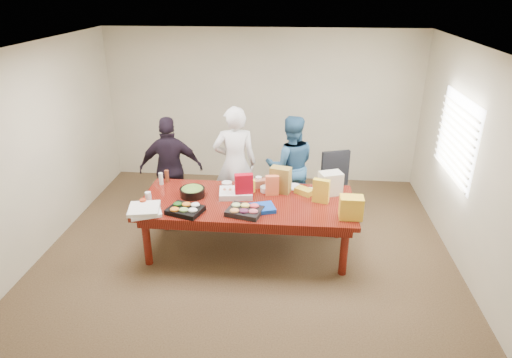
# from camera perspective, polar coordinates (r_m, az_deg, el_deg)

# --- Properties ---
(floor) EXTENTS (5.50, 5.00, 0.02)m
(floor) POSITION_cam_1_polar(r_m,az_deg,el_deg) (6.19, -1.09, -9.10)
(floor) COLOR #47301E
(floor) RESTS_ON ground
(ceiling) EXTENTS (5.50, 5.00, 0.02)m
(ceiling) POSITION_cam_1_polar(r_m,az_deg,el_deg) (5.23, -1.33, 16.73)
(ceiling) COLOR white
(ceiling) RESTS_ON wall_back
(wall_back) EXTENTS (5.50, 0.04, 2.70)m
(wall_back) POSITION_cam_1_polar(r_m,az_deg,el_deg) (7.94, 0.77, 9.25)
(wall_back) COLOR beige
(wall_back) RESTS_ON floor
(wall_front) EXTENTS (5.50, 0.04, 2.70)m
(wall_front) POSITION_cam_1_polar(r_m,az_deg,el_deg) (3.39, -5.86, -12.80)
(wall_front) COLOR beige
(wall_front) RESTS_ON floor
(wall_left) EXTENTS (0.04, 5.00, 2.70)m
(wall_left) POSITION_cam_1_polar(r_m,az_deg,el_deg) (6.46, -26.28, 3.21)
(wall_left) COLOR beige
(wall_left) RESTS_ON floor
(wall_right) EXTENTS (0.04, 5.00, 2.70)m
(wall_right) POSITION_cam_1_polar(r_m,az_deg,el_deg) (5.95, 26.17, 1.58)
(wall_right) COLOR beige
(wall_right) RESTS_ON floor
(window_panel) EXTENTS (0.03, 1.40, 1.10)m
(window_panel) POSITION_cam_1_polar(r_m,az_deg,el_deg) (6.42, 24.43, 4.87)
(window_panel) COLOR white
(window_panel) RESTS_ON wall_right
(window_blinds) EXTENTS (0.04, 1.36, 1.00)m
(window_blinds) POSITION_cam_1_polar(r_m,az_deg,el_deg) (6.41, 24.10, 4.89)
(window_blinds) COLOR beige
(window_blinds) RESTS_ON wall_right
(conference_table) EXTENTS (2.80, 1.20, 0.75)m
(conference_table) POSITION_cam_1_polar(r_m,az_deg,el_deg) (5.99, -1.11, -6.01)
(conference_table) COLOR #4C1C0F
(conference_table) RESTS_ON floor
(office_chair) EXTENTS (0.66, 0.66, 1.03)m
(office_chair) POSITION_cam_1_polar(r_m,az_deg,el_deg) (6.73, 10.11, -1.53)
(office_chair) COLOR black
(office_chair) RESTS_ON floor
(person_center) EXTENTS (0.71, 0.52, 1.78)m
(person_center) POSITION_cam_1_polar(r_m,az_deg,el_deg) (6.62, -2.72, 1.92)
(person_center) COLOR silver
(person_center) RESTS_ON floor
(person_right) EXTENTS (0.84, 0.70, 1.59)m
(person_right) POSITION_cam_1_polar(r_m,az_deg,el_deg) (6.81, 4.46, 1.71)
(person_right) COLOR #2C5982
(person_right) RESTS_ON floor
(person_left) EXTENTS (0.99, 0.54, 1.61)m
(person_left) POSITION_cam_1_polar(r_m,az_deg,el_deg) (6.78, -10.89, 1.31)
(person_left) COLOR black
(person_left) RESTS_ON floor
(veggie_tray) EXTENTS (0.49, 0.43, 0.06)m
(veggie_tray) POSITION_cam_1_polar(r_m,az_deg,el_deg) (5.58, -9.11, -3.98)
(veggie_tray) COLOR black
(veggie_tray) RESTS_ON conference_table
(fruit_tray) EXTENTS (0.49, 0.43, 0.06)m
(fruit_tray) POSITION_cam_1_polar(r_m,az_deg,el_deg) (5.48, -1.48, -4.18)
(fruit_tray) COLOR black
(fruit_tray) RESTS_ON conference_table
(sheet_cake) EXTENTS (0.48, 0.38, 0.08)m
(sheet_cake) POSITION_cam_1_polar(r_m,az_deg,el_deg) (5.94, -2.60, -1.82)
(sheet_cake) COLOR white
(sheet_cake) RESTS_ON conference_table
(salad_bowl) EXTENTS (0.36, 0.36, 0.11)m
(salad_bowl) POSITION_cam_1_polar(r_m,az_deg,el_deg) (5.98, -8.20, -1.69)
(salad_bowl) COLOR black
(salad_bowl) RESTS_ON conference_table
(chip_bag_blue) EXTENTS (0.42, 0.36, 0.05)m
(chip_bag_blue) POSITION_cam_1_polar(r_m,az_deg,el_deg) (5.56, 0.56, -3.81)
(chip_bag_blue) COLOR #1044B9
(chip_bag_blue) RESTS_ON conference_table
(chip_bag_red) EXTENTS (0.25, 0.15, 0.34)m
(chip_bag_red) POSITION_cam_1_polar(r_m,az_deg,el_deg) (5.80, -1.57, -0.97)
(chip_bag_red) COLOR #AE0518
(chip_bag_red) RESTS_ON conference_table
(chip_bag_yellow) EXTENTS (0.23, 0.14, 0.32)m
(chip_bag_yellow) POSITION_cam_1_polar(r_m,az_deg,el_deg) (5.77, 8.39, -1.53)
(chip_bag_yellow) COLOR gold
(chip_bag_yellow) RESTS_ON conference_table
(chip_bag_orange) EXTENTS (0.19, 0.11, 0.28)m
(chip_bag_orange) POSITION_cam_1_polar(r_m,az_deg,el_deg) (5.92, 2.09, -0.82)
(chip_bag_orange) COLOR #EE6F3E
(chip_bag_orange) RESTS_ON conference_table
(mayo_jar) EXTENTS (0.10, 0.10, 0.14)m
(mayo_jar) POSITION_cam_1_polar(r_m,az_deg,el_deg) (6.21, 0.34, -0.29)
(mayo_jar) COLOR white
(mayo_jar) RESTS_ON conference_table
(mustard_bottle) EXTENTS (0.07, 0.07, 0.17)m
(mustard_bottle) POSITION_cam_1_polar(r_m,az_deg,el_deg) (6.02, -0.39, -0.90)
(mustard_bottle) COLOR yellow
(mustard_bottle) RESTS_ON conference_table
(dressing_bottle) EXTENTS (0.07, 0.07, 0.18)m
(dressing_bottle) POSITION_cam_1_polar(r_m,az_deg,el_deg) (6.44, -11.42, 0.36)
(dressing_bottle) COLOR maroon
(dressing_bottle) RESTS_ON conference_table
(ranch_bottle) EXTENTS (0.06, 0.06, 0.17)m
(ranch_bottle) POSITION_cam_1_polar(r_m,az_deg,el_deg) (6.38, -12.15, 0.05)
(ranch_bottle) COLOR silver
(ranch_bottle) RESTS_ON conference_table
(banana_bunch) EXTENTS (0.28, 0.25, 0.08)m
(banana_bunch) POSITION_cam_1_polar(r_m,az_deg,el_deg) (6.01, 6.22, -1.57)
(banana_bunch) COLOR gold
(banana_bunch) RESTS_ON conference_table
(bread_loaf) EXTENTS (0.29, 0.20, 0.11)m
(bread_loaf) POSITION_cam_1_polar(r_m,az_deg,el_deg) (6.17, 0.08, -0.60)
(bread_loaf) COLOR #9F5942
(bread_loaf) RESTS_ON conference_table
(kraft_bag) EXTENTS (0.30, 0.23, 0.35)m
(kraft_bag) POSITION_cam_1_polar(r_m,az_deg,el_deg) (5.99, 3.18, -0.10)
(kraft_bag) COLOR olive
(kraft_bag) RESTS_ON conference_table
(red_cup) EXTENTS (0.09, 0.09, 0.11)m
(red_cup) POSITION_cam_1_polar(r_m,az_deg,el_deg) (5.81, -14.35, -3.05)
(red_cup) COLOR #AE3515
(red_cup) RESTS_ON conference_table
(clear_cup_a) EXTENTS (0.09, 0.09, 0.10)m
(clear_cup_a) POSITION_cam_1_polar(r_m,az_deg,el_deg) (5.99, -13.69, -2.14)
(clear_cup_a) COLOR silver
(clear_cup_a) RESTS_ON conference_table
(clear_cup_b) EXTENTS (0.09, 0.09, 0.11)m
(clear_cup_b) POSITION_cam_1_polar(r_m,az_deg,el_deg) (5.98, -13.74, -2.15)
(clear_cup_b) COLOR white
(clear_cup_b) RESTS_ON conference_table
(pizza_box_lower) EXTENTS (0.48, 0.48, 0.04)m
(pizza_box_lower) POSITION_cam_1_polar(r_m,az_deg,el_deg) (5.68, -14.06, -4.04)
(pizza_box_lower) COLOR white
(pizza_box_lower) RESTS_ON conference_table
(pizza_box_upper) EXTENTS (0.43, 0.43, 0.04)m
(pizza_box_upper) POSITION_cam_1_polar(r_m,az_deg,el_deg) (5.65, -14.24, -3.74)
(pizza_box_upper) COLOR white
(pizza_box_upper) RESTS_ON pizza_box_lower
(plate_a) EXTENTS (0.29, 0.29, 0.01)m
(plate_a) POSITION_cam_1_polar(r_m,az_deg,el_deg) (6.10, 7.03, -1.57)
(plate_a) COLOR silver
(plate_a) RESTS_ON conference_table
(plate_b) EXTENTS (0.26, 0.26, 0.01)m
(plate_b) POSITION_cam_1_polar(r_m,az_deg,el_deg) (6.21, 4.84, -0.99)
(plate_b) COLOR white
(plate_b) RESTS_ON conference_table
(dip_bowl_a) EXTENTS (0.19, 0.19, 0.07)m
(dip_bowl_a) POSITION_cam_1_polar(r_m,az_deg,el_deg) (6.06, 1.34, -1.31)
(dip_bowl_a) COLOR silver
(dip_bowl_a) RESTS_ON conference_table
(dip_bowl_b) EXTENTS (0.17, 0.17, 0.06)m
(dip_bowl_b) POSITION_cam_1_polar(r_m,az_deg,el_deg) (6.23, -3.77, -0.65)
(dip_bowl_b) COLOR silver
(dip_bowl_b) RESTS_ON conference_table
(grocery_bag_white) EXTENTS (0.34, 0.29, 0.31)m
(grocery_bag_white) POSITION_cam_1_polar(r_m,az_deg,el_deg) (6.02, 9.57, -0.54)
(grocery_bag_white) COLOR silver
(grocery_bag_white) RESTS_ON conference_table
(grocery_bag_yellow) EXTENTS (0.28, 0.20, 0.28)m
(grocery_bag_yellow) POSITION_cam_1_polar(r_m,az_deg,el_deg) (5.46, 12.16, -3.61)
(grocery_bag_yellow) COLOR yellow
(grocery_bag_yellow) RESTS_ON conference_table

